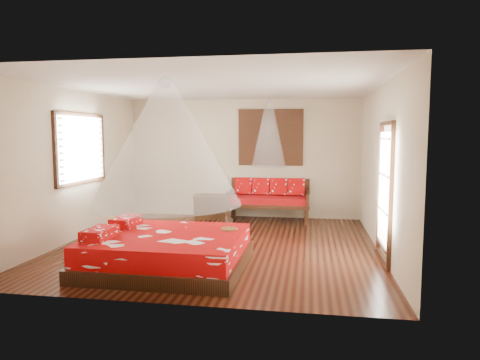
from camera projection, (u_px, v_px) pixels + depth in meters
The scene contains 10 objects.
room at pixel (219, 167), 7.51m from camera, with size 5.54×5.54×2.84m.
bed at pixel (167, 250), 6.33m from camera, with size 2.27×2.06×0.65m.
daybed at pixel (269, 198), 9.84m from camera, with size 1.85×0.82×0.96m.
storage_chest at pixel (211, 206), 10.15m from camera, with size 0.83×0.63×0.54m.
shutter_panel at pixel (271, 137), 10.02m from camera, with size 1.52×0.06×1.32m.
window_left at pixel (81, 149), 8.11m from camera, with size 0.10×1.74×1.34m.
glazed_door at pixel (385, 193), 6.52m from camera, with size 0.08×1.02×2.16m.
wine_tray at pixel (229, 227), 6.56m from camera, with size 0.25×0.25×0.20m.
mosquito_net_main at pixel (166, 142), 6.16m from camera, with size 2.17×2.17×1.80m, color white.
mosquito_net_daybed at pixel (269, 133), 9.55m from camera, with size 0.77×0.77×1.50m, color white.
Camera 1 is at (1.57, -7.34, 1.95)m, focal length 32.00 mm.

